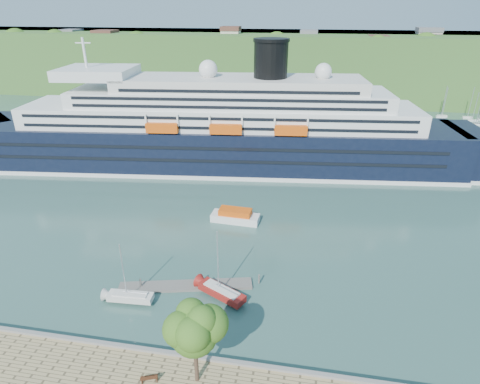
% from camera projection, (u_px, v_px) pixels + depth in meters
% --- Properties ---
extents(ground, '(400.00, 400.00, 0.00)m').
position_uv_depth(ground, '(169.00, 359.00, 42.36)').
color(ground, '#2C4E46').
rests_on(ground, ground).
extents(far_hillside, '(400.00, 50.00, 24.00)m').
position_uv_depth(far_hillside, '(283.00, 63.00, 166.61)').
color(far_hillside, '#3B5D25').
rests_on(far_hillside, ground).
extents(quay_coping, '(220.00, 0.50, 0.30)m').
position_uv_depth(quay_coping, '(167.00, 353.00, 41.69)').
color(quay_coping, slate).
rests_on(quay_coping, promenade).
extents(cruise_ship, '(125.94, 31.80, 28.00)m').
position_uv_depth(cruise_ship, '(209.00, 106.00, 87.66)').
color(cruise_ship, black).
rests_on(cruise_ship, ground).
extents(park_bench, '(1.83, 1.24, 1.08)m').
position_uv_depth(park_bench, '(149.00, 377.00, 38.46)').
color(park_bench, '#4E2A16').
rests_on(park_bench, promenade).
extents(promenade_tree, '(5.95, 5.95, 9.85)m').
position_uv_depth(promenade_tree, '(195.00, 342.00, 36.79)').
color(promenade_tree, '#346019').
rests_on(promenade_tree, promenade).
extents(floating_pontoon, '(17.58, 6.17, 0.39)m').
position_uv_depth(floating_pontoon, '(186.00, 286.00, 53.14)').
color(floating_pontoon, slate).
rests_on(floating_pontoon, ground).
extents(sailboat_white_near, '(6.39, 2.08, 8.15)m').
position_uv_depth(sailboat_white_near, '(127.00, 276.00, 48.77)').
color(sailboat_white_near, silver).
rests_on(sailboat_white_near, ground).
extents(sailboat_red, '(7.28, 5.05, 9.26)m').
position_uv_depth(sailboat_red, '(221.00, 268.00, 49.19)').
color(sailboat_red, maroon).
rests_on(sailboat_red, ground).
extents(tender_launch, '(8.50, 3.36, 2.30)m').
position_uv_depth(tender_launch, '(235.00, 215.00, 68.92)').
color(tender_launch, '#DC4F0C').
rests_on(tender_launch, ground).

